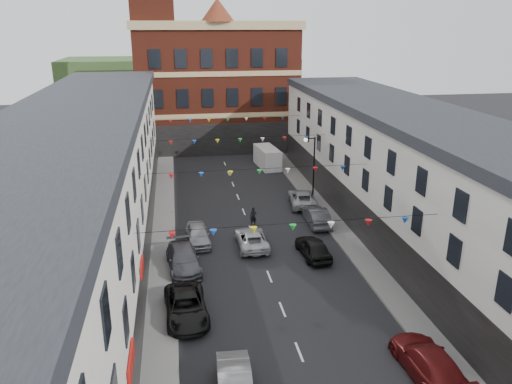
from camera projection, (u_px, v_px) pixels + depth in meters
ground at (269, 277)px, 32.59m from camera, size 160.00×160.00×0.00m
pavement_left at (163, 269)px, 33.37m from camera, size 1.80×64.00×0.15m
pavement_right at (359, 255)px, 35.50m from camera, size 1.80×64.00×0.15m
terrace_left at (75, 205)px, 29.99m from camera, size 8.40×56.00×10.70m
terrace_right at (438, 192)px, 33.78m from camera, size 8.40×56.00×9.70m
civic_building at (216, 84)px, 65.44m from camera, size 20.60×13.30×18.50m
clock_tower at (154, 30)px, 59.35m from camera, size 5.60×5.60×30.00m
distant_hill at (182, 87)px, 88.31m from camera, size 40.00×14.00×10.00m
street_lamp at (311, 160)px, 45.43m from camera, size 1.10×0.36×6.00m
car_left_c at (186, 306)px, 27.87m from camera, size 2.56×5.08×1.38m
car_left_d at (183, 259)px, 33.40m from camera, size 2.52×5.18×1.45m
car_left_e at (198, 234)px, 37.34m from camera, size 1.85×4.23×1.42m
car_right_c at (429, 362)px, 23.18m from camera, size 2.19×5.22×1.51m
car_right_d at (313, 247)px, 35.14m from camera, size 1.96×4.31×1.44m
car_right_e at (317, 216)px, 40.82m from camera, size 1.69×4.48×1.46m
car_right_f at (302, 198)px, 45.19m from camera, size 2.83×5.18×1.38m
moving_car at (252, 239)px, 36.76m from camera, size 2.15×4.62×1.28m
white_van at (267, 157)px, 57.19m from camera, size 2.48×5.27×2.25m
pedestrian at (253, 216)px, 40.71m from camera, size 0.64×0.53×1.50m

